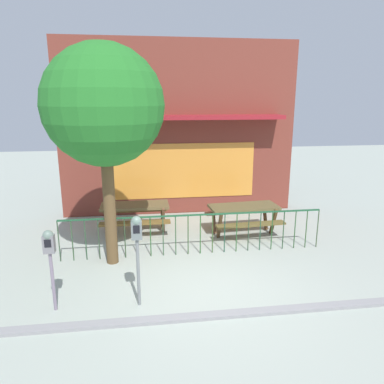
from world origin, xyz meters
The scene contains 9 objects.
ground centered at (0.00, 0.00, 0.00)m, with size 40.00×40.00×0.00m, color #9CA59A.
pub_storefront centered at (0.00, 5.06, 2.60)m, with size 7.17×1.22×5.22m.
patio_fence_front centered at (0.00, 1.64, 0.66)m, with size 6.05×0.04×0.97m.
picnic_table_left centered at (-1.37, 3.30, 0.61)m, with size 1.81×1.37×0.79m.
picnic_table_right centered at (1.48, 2.78, 0.61)m, with size 1.90×1.49×0.79m.
parking_meter_near centered at (-2.69, -0.33, 1.12)m, with size 0.18×0.17×1.45m.
parking_meter_far centered at (-1.26, -0.37, 1.26)m, with size 0.18×0.17×1.64m.
street_tree centered at (-1.85, 1.44, 3.36)m, with size 2.44×2.44×4.60m.
curb_edge centered at (0.00, -0.91, 0.00)m, with size 10.04×0.20×0.11m, color gray.
Camera 1 is at (-1.11, -6.13, 3.51)m, focal length 33.91 mm.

